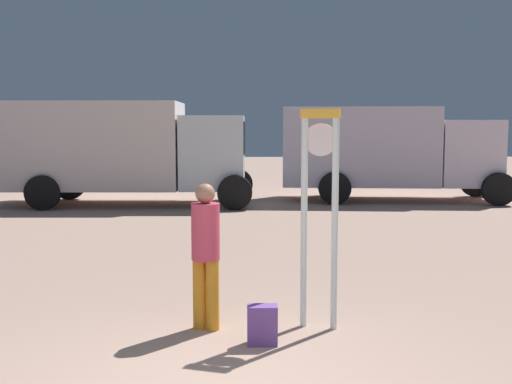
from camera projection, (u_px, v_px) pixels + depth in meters
standing_clock at (320, 199)px, 6.63m from camera, size 0.41×0.21×2.32m
person_near_clock at (206, 249)px, 6.62m from camera, size 0.30×0.30×1.55m
backpack at (262, 325)px, 6.22m from camera, size 0.30×0.21×0.39m
box_truck_near at (384, 149)px, 18.31m from camera, size 6.49×2.93×2.69m
box_truck_far at (119, 148)px, 17.31m from camera, size 6.90×2.77×2.80m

